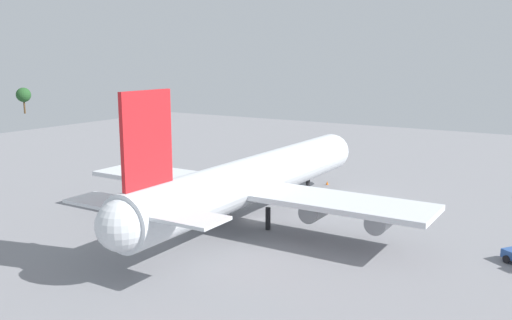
{
  "coord_description": "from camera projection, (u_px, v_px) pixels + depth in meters",
  "views": [
    {
      "loc": [
        -64.22,
        -39.73,
        23.15
      ],
      "look_at": [
        0.0,
        0.0,
        8.92
      ],
      "focal_mm": 38.15,
      "sensor_mm": 36.0,
      "label": 1
    }
  ],
  "objects": [
    {
      "name": "ground_plane",
      "position": [
        256.0,
        221.0,
        78.5
      ],
      "size": [
        232.47,
        232.47,
        0.0
      ],
      "primitive_type": "plane",
      "color": "gray"
    },
    {
      "name": "cargo_airplane",
      "position": [
        256.0,
        179.0,
        77.27
      ],
      "size": [
        58.12,
        51.61,
        19.83
      ],
      "color": "silver",
      "rests_on": "ground_plane"
    },
    {
      "name": "safety_cone_nose",
      "position": [
        327.0,
        183.0,
        100.62
      ],
      "size": [
        0.5,
        0.5,
        0.72
      ],
      "primitive_type": "cone",
      "color": "orange",
      "rests_on": "ground_plane"
    }
  ]
}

